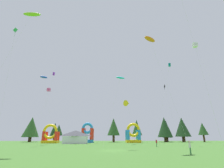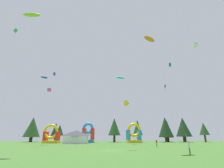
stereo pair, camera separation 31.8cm
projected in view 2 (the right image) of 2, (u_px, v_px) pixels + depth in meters
The scene contains 28 objects.
ground_plane at pixel (114, 151), 26.41m from camera, with size 120.00×120.00×0.00m, color #3D6B28.
kite_teal_box at pixel (170, 65), 48.46m from camera, with size 6.15×1.01×22.38m.
kite_yellow_delta at pixel (128, 103), 52.34m from camera, with size 3.36×3.45×12.99m.
kite_orange_parafoil at pixel (149, 39), 30.78m from camera, with size 7.75×3.89×19.72m.
kite_cyan_parafoil at pixel (120, 78), 34.48m from camera, with size 4.45×1.66×13.95m.
kite_green_diamond at pixel (16, 33), 38.07m from camera, with size 3.03×3.88×25.50m.
kite_black_diamond at pixel (165, 87), 52.38m from camera, with size 4.95×5.24×17.50m.
kite_lime_parafoil at pixel (32, 15), 29.19m from camera, with size 8.48×1.52×22.84m.
kite_white_box at pixel (195, 45), 35.52m from camera, with size 0.99×8.56×21.12m.
kite_blue_parafoil at pixel (44, 77), 45.01m from camera, with size 4.46×5.94×17.64m.
kite_purple_box at pixel (54, 74), 56.78m from camera, with size 1.66×4.64×22.82m.
kite_pink_box at pixel (49, 90), 50.31m from camera, with size 0.91×7.35×15.91m.
person_far_side at pixel (157, 142), 35.64m from camera, with size 0.37×0.37×1.59m.
person_near_camera at pixel (189, 146), 20.78m from camera, with size 0.40×0.40×1.63m.
inflatable_blue_arch at pixel (88, 135), 60.35m from camera, with size 4.16×4.67×6.88m.
inflatable_orange_dome at pixel (51, 136), 56.41m from camera, with size 5.07×3.79×6.11m.
inflatable_red_slide at pixel (134, 135), 59.64m from camera, with size 5.06×4.22×6.73m.
festival_tent at pixel (76, 137), 52.02m from camera, with size 7.22×3.47×3.93m.
tree_row_0 at pixel (32, 127), 68.93m from camera, with size 6.58×6.58×9.79m.
tree_row_1 at pixel (56, 129), 69.20m from camera, with size 3.58×3.58×7.55m.
tree_row_2 at pixel (60, 130), 69.42m from camera, with size 3.56×3.56×6.81m.
tree_row_3 at pixel (114, 127), 66.82m from camera, with size 4.90×4.90×9.15m.
tree_row_4 at pixel (138, 128), 69.04m from camera, with size 4.03×4.03×8.68m.
tree_row_5 at pixel (165, 127), 68.07m from camera, with size 5.98×5.98×9.69m.
tree_row_6 at pixel (167, 129), 71.39m from camera, with size 3.98×3.98×8.72m.
tree_row_7 at pixel (183, 127), 68.53m from camera, with size 6.14×6.14×9.60m.
tree_row_8 at pixel (185, 131), 68.98m from camera, with size 2.84×2.84×6.56m.
tree_row_9 at pixel (204, 129), 68.15m from camera, with size 3.86×3.86×7.53m.
Camera 2 is at (-1.20, -28.30, 2.13)m, focal length 26.99 mm.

